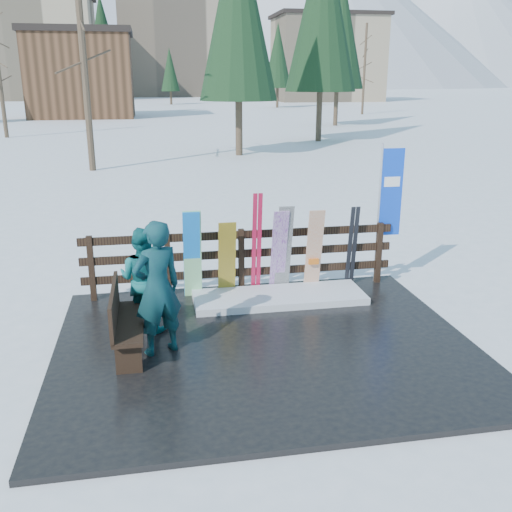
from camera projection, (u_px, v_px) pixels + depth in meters
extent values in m
plane|color=white|center=(265.00, 348.00, 8.33)|extent=(700.00, 700.00, 0.00)
cube|color=black|center=(265.00, 345.00, 8.32)|extent=(6.00, 5.00, 0.08)
cube|color=black|center=(92.00, 269.00, 9.76)|extent=(0.10, 0.10, 1.15)
cube|color=black|center=(168.00, 264.00, 9.98)|extent=(0.10, 0.10, 1.15)
cube|color=black|center=(241.00, 260.00, 10.21)|extent=(0.10, 0.10, 1.15)
cube|color=black|center=(311.00, 256.00, 10.43)|extent=(0.10, 0.10, 1.15)
cube|color=black|center=(379.00, 253.00, 10.65)|extent=(0.10, 0.10, 1.15)
cube|color=black|center=(241.00, 272.00, 10.27)|extent=(5.60, 0.05, 0.14)
cube|color=black|center=(241.00, 254.00, 10.17)|extent=(5.60, 0.05, 0.14)
cube|color=black|center=(241.00, 235.00, 10.06)|extent=(5.60, 0.05, 0.14)
cube|color=white|center=(279.00, 297.00, 9.89)|extent=(2.96, 1.00, 0.12)
cube|color=black|center=(129.00, 323.00, 7.90)|extent=(0.40, 1.50, 0.06)
cube|color=black|center=(129.00, 357.00, 7.40)|extent=(0.34, 0.06, 0.45)
cube|color=black|center=(131.00, 320.00, 8.53)|extent=(0.34, 0.06, 0.45)
cube|color=black|center=(114.00, 306.00, 7.78)|extent=(0.05, 1.50, 0.50)
cube|color=#147CE8|center=(192.00, 255.00, 9.78)|extent=(0.29, 0.32, 1.58)
cube|color=white|center=(193.00, 255.00, 9.78)|extent=(0.30, 0.28, 1.60)
cube|color=yellow|center=(227.00, 259.00, 9.92)|extent=(0.31, 0.30, 1.37)
cube|color=silver|center=(279.00, 252.00, 10.05)|extent=(0.27, 0.40, 1.54)
cube|color=black|center=(284.00, 249.00, 10.05)|extent=(0.27, 0.38, 1.62)
cube|color=silver|center=(314.00, 250.00, 10.16)|extent=(0.28, 0.31, 1.52)
cube|color=#B51639|center=(254.00, 244.00, 10.00)|extent=(0.08, 0.27, 1.84)
cube|color=#B51639|center=(259.00, 243.00, 10.01)|extent=(0.07, 0.27, 1.84)
cube|color=black|center=(350.00, 247.00, 10.35)|extent=(0.08, 0.21, 1.53)
cube|color=black|center=(354.00, 247.00, 10.36)|extent=(0.08, 0.21, 1.53)
cylinder|color=silver|center=(378.00, 214.00, 10.48)|extent=(0.04, 0.04, 2.60)
cube|color=blue|center=(391.00, 193.00, 10.40)|extent=(0.42, 0.02, 1.60)
imported|color=#0F4F43|center=(157.00, 288.00, 7.77)|extent=(0.82, 0.70, 1.90)
imported|color=#116367|center=(143.00, 279.00, 8.59)|extent=(0.97, 0.89, 1.60)
cube|color=tan|center=(33.00, 50.00, 105.22)|extent=(22.00, 14.00, 18.00)
cube|color=gray|center=(179.00, 46.00, 128.22)|extent=(26.00, 16.00, 22.00)
cube|color=tan|center=(327.00, 60.00, 100.65)|extent=(18.00, 12.00, 14.00)
cube|color=black|center=(329.00, 15.00, 98.48)|extent=(18.90, 12.60, 0.60)
cube|color=brown|center=(81.00, 77.00, 57.44)|extent=(10.00, 8.00, 8.00)
cube|color=black|center=(77.00, 31.00, 56.16)|extent=(10.50, 8.40, 0.60)
cylinder|color=#382B1E|center=(81.00, 32.00, 22.90)|extent=(0.28, 0.28, 11.14)
cone|color=black|center=(238.00, 43.00, 27.89)|extent=(3.94, 3.94, 10.94)
cone|color=black|center=(321.00, 39.00, 34.38)|extent=(4.37, 4.37, 12.13)
cone|color=black|center=(338.00, 50.00, 46.53)|extent=(4.32, 4.32, 12.00)
cylinder|color=#382B1E|center=(364.00, 70.00, 62.36)|extent=(0.28, 0.28, 9.53)
cone|color=black|center=(104.00, 58.00, 61.90)|extent=(4.28, 4.28, 11.88)
cone|color=black|center=(278.00, 68.00, 77.16)|extent=(3.78, 3.78, 10.50)
cone|color=black|center=(170.00, 78.00, 87.34)|extent=(2.87, 2.87, 7.96)
cone|color=white|center=(318.00, 8.00, 303.12)|extent=(200.00, 200.00, 80.00)
cone|color=white|center=(454.00, 24.00, 338.84)|extent=(180.00, 180.00, 70.00)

